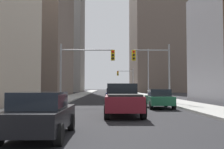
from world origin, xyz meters
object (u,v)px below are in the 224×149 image
object	(u,v)px
pickup_truck_maroon	(123,100)
traffic_signal_near_right	(153,64)
traffic_signal_near_left	(85,63)
sedan_navy	(112,94)
sedan_black	(40,114)
traffic_signal_far_right	(126,77)
sedan_white	(129,92)
sedan_green	(159,98)

from	to	relation	value
pickup_truck_maroon	traffic_signal_near_right	bearing A→B (deg)	70.54
pickup_truck_maroon	traffic_signal_near_left	xyz separation A→B (m)	(-3.08, 10.59, 3.19)
pickup_truck_maroon	traffic_signal_near_left	distance (m)	11.48
sedan_navy	traffic_signal_near_left	bearing A→B (deg)	-108.31
sedan_black	traffic_signal_near_right	bearing A→B (deg)	68.08
pickup_truck_maroon	traffic_signal_near_right	size ratio (longest dim) A/B	0.91
sedan_black	traffic_signal_far_right	size ratio (longest dim) A/B	0.70
sedan_white	traffic_signal_near_right	bearing A→B (deg)	-88.51
sedan_black	traffic_signal_far_right	xyz separation A→B (m)	(6.97, 51.97, 3.27)
sedan_green	traffic_signal_far_right	world-z (taller)	traffic_signal_far_right
sedan_black	sedan_navy	xyz separation A→B (m)	(3.13, 26.35, 0.00)
sedan_green	traffic_signal_near_right	bearing A→B (deg)	84.63
sedan_white	traffic_signal_far_right	world-z (taller)	traffic_signal_far_right
sedan_green	sedan_white	world-z (taller)	same
sedan_navy	traffic_signal_far_right	size ratio (longest dim) A/B	0.70
sedan_green	sedan_navy	size ratio (longest dim) A/B	1.01
sedan_white	traffic_signal_near_right	xyz separation A→B (m)	(0.55, -20.98, 3.27)
pickup_truck_maroon	sedan_navy	size ratio (longest dim) A/B	1.29
traffic_signal_far_right	sedan_white	bearing A→B (deg)	-92.33
traffic_signal_near_right	traffic_signal_near_left	bearing A→B (deg)	179.99
sedan_green	sedan_white	xyz separation A→B (m)	(-0.05, 26.22, 0.00)
sedan_white	traffic_signal_far_right	distance (m)	14.11
sedan_black	pickup_truck_maroon	bearing A→B (deg)	64.37
sedan_white	traffic_signal_near_left	size ratio (longest dim) A/B	0.71
pickup_truck_maroon	traffic_signal_near_right	world-z (taller)	traffic_signal_near_right
sedan_green	pickup_truck_maroon	bearing A→B (deg)	-121.30
sedan_navy	traffic_signal_near_right	distance (m)	10.37
pickup_truck_maroon	sedan_black	size ratio (longest dim) A/B	1.29
traffic_signal_near_left	traffic_signal_near_right	xyz separation A→B (m)	(6.82, -0.00, -0.07)
pickup_truck_maroon	traffic_signal_far_right	size ratio (longest dim) A/B	0.91
traffic_signal_near_left	sedan_navy	bearing A→B (deg)	71.69
traffic_signal_near_right	sedan_navy	bearing A→B (deg)	112.86
pickup_truck_maroon	traffic_signal_near_left	bearing A→B (deg)	106.25
traffic_signal_near_right	sedan_white	bearing A→B (deg)	91.49
traffic_signal_far_right	sedan_navy	bearing A→B (deg)	-98.52
pickup_truck_maroon	traffic_signal_far_right	xyz separation A→B (m)	(3.75, 45.27, 3.11)
sedan_navy	sedan_white	size ratio (longest dim) A/B	0.99
sedan_green	sedan_navy	world-z (taller)	same
pickup_truck_maroon	sedan_navy	bearing A→B (deg)	90.24
sedan_navy	sedan_black	bearing A→B (deg)	-96.77
sedan_black	sedan_navy	size ratio (longest dim) A/B	1.00
sedan_navy	sedan_white	world-z (taller)	same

